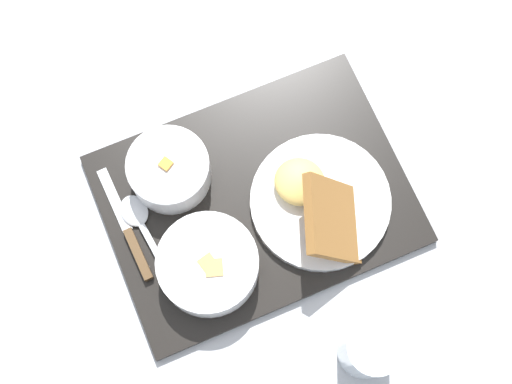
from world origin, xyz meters
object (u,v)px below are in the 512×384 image
Objects in this scene: bowl_salad at (169,169)px; knife at (132,240)px; spoon at (142,225)px; plate_main at (319,202)px; bowl_soup at (208,264)px; glass_water at (368,350)px.

bowl_salad is 0.11m from knife.
plate_main is at bearing -112.78° from spoon.
knife reaches higher than spoon.
bowl_salad is at bearing 154.48° from plate_main.
bowl_soup is at bearing -163.29° from plate_main.
knife is at bearing 177.09° from plate_main.
glass_water is at bearing -42.31° from bowl_soup.
glass_water is (0.25, -0.24, 0.03)m from spoon.
spoon is at bearing 136.38° from glass_water.
glass_water reaches higher than plate_main.
spoon is at bearing -55.87° from knife.
knife is (-0.07, -0.08, -0.03)m from bowl_salad.
bowl_soup is at bearing -151.98° from spoon.
glass_water is (0.01, -0.21, 0.02)m from plate_main.
plate_main is (0.17, 0.05, -0.01)m from bowl_soup.
bowl_salad is 0.66× the size of knife.
bowl_soup is 0.78× the size of knife.
glass_water is at bearing -149.23° from spoon.
spoon is 1.37× the size of glass_water.
plate_main is 1.81× the size of glass_water.
bowl_soup is 0.12m from knife.
bowl_salad is 0.84× the size of bowl_soup.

